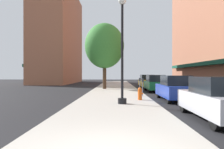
% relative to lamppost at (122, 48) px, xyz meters
% --- Properties ---
extents(ground_plane, '(90.00, 90.00, 0.00)m').
position_rel_lamppost_xyz_m(ground_plane, '(3.56, 10.47, -3.20)').
color(ground_plane, black).
extents(sidewalk_slab, '(4.80, 50.00, 0.12)m').
position_rel_lamppost_xyz_m(sidewalk_slab, '(-0.44, 11.47, -3.14)').
color(sidewalk_slab, '#A8A399').
rests_on(sidewalk_slab, ground).
extents(building_far_background, '(6.80, 18.00, 17.66)m').
position_rel_lamppost_xyz_m(building_far_background, '(-11.46, 29.47, 5.60)').
color(building_far_background, '#9E6047').
rests_on(building_far_background, ground).
extents(lamppost, '(0.48, 0.48, 5.90)m').
position_rel_lamppost_xyz_m(lamppost, '(0.00, 0.00, 0.00)').
color(lamppost, black).
rests_on(lamppost, sidewalk_slab).
extents(fire_hydrant, '(0.33, 0.26, 0.79)m').
position_rel_lamppost_xyz_m(fire_hydrant, '(1.17, 1.80, -2.68)').
color(fire_hydrant, '#E05614').
rests_on(fire_hydrant, sidewalk_slab).
extents(parking_meter_near, '(0.14, 0.09, 1.31)m').
position_rel_lamppost_xyz_m(parking_meter_near, '(1.61, 4.08, -2.25)').
color(parking_meter_near, slate).
rests_on(parking_meter_near, sidewalk_slab).
extents(parking_meter_far, '(0.14, 0.09, 1.31)m').
position_rel_lamppost_xyz_m(parking_meter_far, '(1.61, 6.04, -2.25)').
color(parking_meter_far, slate).
rests_on(parking_meter_far, sidewalk_slab).
extents(tree_near, '(4.32, 4.32, 7.23)m').
position_rel_lamppost_xyz_m(tree_near, '(-1.65, 11.88, 1.64)').
color(tree_near, '#422D1E').
rests_on(tree_near, sidewalk_slab).
extents(car_silver, '(1.80, 4.30, 1.66)m').
position_rel_lamppost_xyz_m(car_silver, '(3.56, -3.57, -2.39)').
color(car_silver, black).
rests_on(car_silver, ground).
extents(car_blue, '(1.80, 4.30, 1.66)m').
position_rel_lamppost_xyz_m(car_blue, '(3.56, 2.45, -2.39)').
color(car_blue, black).
rests_on(car_blue, ground).
extents(car_green, '(1.80, 4.30, 1.66)m').
position_rel_lamppost_xyz_m(car_green, '(3.56, 9.79, -2.39)').
color(car_green, black).
rests_on(car_green, ground).
extents(car_yellow, '(1.80, 4.30, 1.66)m').
position_rel_lamppost_xyz_m(car_yellow, '(3.56, 15.66, -2.39)').
color(car_yellow, black).
rests_on(car_yellow, ground).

